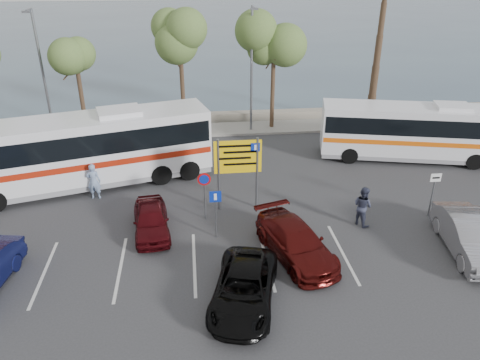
{
  "coord_description": "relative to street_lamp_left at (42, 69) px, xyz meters",
  "views": [
    {
      "loc": [
        -1.06,
        -16.32,
        11.28
      ],
      "look_at": [
        1.08,
        3.0,
        1.61
      ],
      "focal_mm": 35.0,
      "sensor_mm": 36.0,
      "label": 1
    }
  ],
  "objects": [
    {
      "name": "tree_mid",
      "position": [
        8.5,
        0.48,
        2.06
      ],
      "size": [
        3.2,
        3.2,
        8.0
      ],
      "color": "#382619",
      "rests_on": "kerb_strip"
    },
    {
      "name": "tree_left",
      "position": [
        2.0,
        0.48,
        1.41
      ],
      "size": [
        3.2,
        3.2,
        7.2
      ],
      "color": "#382619",
      "rests_on": "kerb_strip"
    },
    {
      "name": "direction_sign",
      "position": [
        11.0,
        -10.32,
        -2.17
      ],
      "size": [
        2.2,
        0.12,
        3.6
      ],
      "color": "slate",
      "rests_on": "ground"
    },
    {
      "name": "car_maroon",
      "position": [
        12.9,
        -14.48,
        -3.92
      ],
      "size": [
        3.19,
        5.05,
        1.36
      ],
      "primitive_type": "imported",
      "rotation": [
        0.0,
        0.0,
        0.29
      ],
      "color": "#4C0E0C",
      "rests_on": "ground"
    },
    {
      "name": "coach_bus_right",
      "position": [
        21.99,
        -5.64,
        -3.01
      ],
      "size": [
        11.23,
        4.79,
        3.42
      ],
      "color": "white",
      "rests_on": "ground"
    },
    {
      "name": "suv_black",
      "position": [
        10.5,
        -17.02,
        -3.97
      ],
      "size": [
        3.15,
        4.89,
        1.26
      ],
      "primitive_type": "imported",
      "rotation": [
        0.0,
        0.0,
        -0.25
      ],
      "color": "black",
      "rests_on": "ground"
    },
    {
      "name": "seawall",
      "position": [
        10.0,
        2.48,
        -4.3
      ],
      "size": [
        48.0,
        0.8,
        0.6
      ],
      "primitive_type": "cube",
      "color": "gray",
      "rests_on": "ground"
    },
    {
      "name": "street_lamp_right",
      "position": [
        13.0,
        0.0,
        0.0
      ],
      "size": [
        0.45,
        1.15,
        8.01
      ],
      "color": "slate",
      "rests_on": "kerb_strip"
    },
    {
      "name": "kerb_strip",
      "position": [
        10.0,
        0.48,
        -4.52
      ],
      "size": [
        44.0,
        2.4,
        0.15
      ],
      "primitive_type": "cube",
      "color": "gray",
      "rests_on": "ground"
    },
    {
      "name": "car_red",
      "position": [
        7.0,
        -12.02,
        -3.97
      ],
      "size": [
        1.88,
        3.86,
        1.27
      ],
      "primitive_type": "imported",
      "rotation": [
        0.0,
        0.0,
        0.11
      ],
      "color": "#470A0E",
      "rests_on": "ground"
    },
    {
      "name": "sign_taxi",
      "position": [
        19.8,
        -12.03,
        -3.18
      ],
      "size": [
        0.5,
        0.07,
        2.2
      ],
      "color": "slate",
      "rests_on": "ground"
    },
    {
      "name": "sign_parking",
      "position": [
        9.8,
        -12.73,
        -3.13
      ],
      "size": [
        0.5,
        0.07,
        2.25
      ],
      "color": "slate",
      "rests_on": "ground"
    },
    {
      "name": "tree_right",
      "position": [
        14.5,
        0.48,
        1.57
      ],
      "size": [
        3.2,
        3.2,
        7.4
      ],
      "color": "#382619",
      "rests_on": "kerb_strip"
    },
    {
      "name": "sign_no_stop",
      "position": [
        9.4,
        -11.13,
        -3.02
      ],
      "size": [
        0.6,
        0.08,
        2.35
      ],
      "color": "slate",
      "rests_on": "ground"
    },
    {
      "name": "lane_markings",
      "position": [
        8.86,
        -14.52,
        -4.6
      ],
      "size": [
        12.02,
        4.2,
        0.01
      ],
      "primitive_type": null,
      "color": "silver",
      "rests_on": "ground"
    },
    {
      "name": "sea",
      "position": [
        10.0,
        46.48,
        -4.59
      ],
      "size": [
        140.0,
        140.0,
        0.0
      ],
      "primitive_type": "plane",
      "color": "#3E5264",
      "rests_on": "ground"
    },
    {
      "name": "pedestrian_near",
      "position": [
        4.02,
        -8.52,
        -3.66
      ],
      "size": [
        0.71,
        0.5,
        1.87
      ],
      "primitive_type": "imported",
      "rotation": [
        0.0,
        0.0,
        3.06
      ],
      "color": "#849BC1",
      "rests_on": "ground"
    },
    {
      "name": "coach_bus_left",
      "position": [
        3.5,
        -7.02,
        -2.76
      ],
      "size": [
        12.97,
        5.87,
        3.96
      ],
      "color": "white",
      "rests_on": "ground"
    },
    {
      "name": "car_silver_b",
      "position": [
        20.0,
        -14.96,
        -3.83
      ],
      "size": [
        2.28,
        4.87,
        1.54
      ],
      "primitive_type": "imported",
      "rotation": [
        0.0,
        0.0,
        -0.14
      ],
      "color": "gray",
      "rests_on": "ground"
    },
    {
      "name": "pedestrian_far",
      "position": [
        16.4,
        -12.37,
        -3.67
      ],
      "size": [
        1.06,
        1.14,
        1.86
      ],
      "primitive_type": "imported",
      "rotation": [
        0.0,
        0.0,
        2.09
      ],
      "color": "#34384E",
      "rests_on": "ground"
    },
    {
      "name": "ground",
      "position": [
        10.0,
        -13.52,
        -4.6
      ],
      "size": [
        120.0,
        120.0,
        0.0
      ],
      "primitive_type": "plane",
      "color": "#343436",
      "rests_on": "ground"
    },
    {
      "name": "street_lamp_left",
      "position": [
        0.0,
        0.0,
        0.0
      ],
      "size": [
        0.45,
        1.15,
        8.01
      ],
      "color": "slate",
      "rests_on": "kerb_strip"
    }
  ]
}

